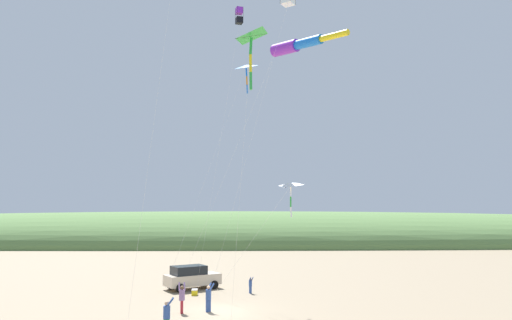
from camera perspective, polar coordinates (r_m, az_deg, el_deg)
The scene contains 13 objects.
ground_plane at distance 30.86m, azimuth -4.36°, elevation -17.89°, with size 600.00×600.00×0.00m, color gray.
dune_ridge_grassy at distance 85.40m, azimuth -2.24°, elevation -10.21°, with size 28.00×240.00×11.68m, color #567A42.
parked_car at distance 38.59m, azimuth -7.90°, elevation -13.99°, with size 3.82×4.63×1.85m.
cooler_box at distance 36.16m, azimuth -7.52°, elevation -15.73°, with size 0.62×0.42×0.42m.
person_adult_flyer at distance 30.16m, azimuth -9.05°, elevation -16.19°, with size 0.60×0.49×1.82m.
person_child_green_jacket at distance 25.58m, azimuth -10.85°, elevation -18.04°, with size 0.43×0.54×1.82m.
person_child_grey_jacket at distance 36.48m, azimuth -0.68°, elevation -14.96°, with size 0.45×0.42×1.24m.
person_bystander_far at distance 30.37m, azimuth -5.83°, elevation -16.24°, with size 0.60×0.63×1.75m.
kite_delta_orange_high_right at distance 25.27m, azimuth -0.65°, elevation 14.90°, with size 5.43×2.10×15.83m.
kite_windsock_checkered_midright at distance 32.71m, azimuth 5.09°, elevation 13.83°, with size 13.18×11.95×18.04m.
kite_delta_green_low_center at distance 28.03m, azimuth 4.23°, elevation -3.13°, with size 7.28×5.95×8.06m.
kite_box_long_streamer_left at distance 38.48m, azimuth -2.08°, elevation 17.16°, with size 1.90×3.61×22.20m.
kite_delta_striped_overhead at distance 38.50m, azimuth -1.24°, elevation 11.24°, with size 1.72×7.32×18.15m.
Camera 1 is at (30.14, 1.65, 6.42)m, focal length 32.69 mm.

